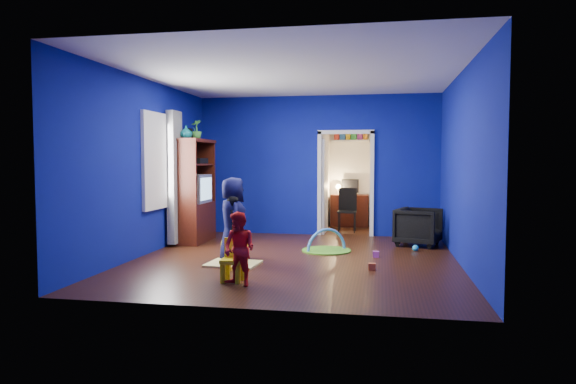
% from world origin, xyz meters
% --- Properties ---
extents(floor, '(5.00, 5.50, 0.01)m').
position_xyz_m(floor, '(0.00, 0.00, 0.00)').
color(floor, black).
rests_on(floor, ground).
extents(ceiling, '(5.00, 5.50, 0.01)m').
position_xyz_m(ceiling, '(0.00, 0.00, 2.90)').
color(ceiling, white).
rests_on(ceiling, wall_back).
extents(wall_back, '(5.00, 0.02, 2.90)m').
position_xyz_m(wall_back, '(0.00, 2.75, 1.45)').
color(wall_back, navy).
rests_on(wall_back, floor).
extents(wall_front, '(5.00, 0.02, 2.90)m').
position_xyz_m(wall_front, '(0.00, -2.75, 1.45)').
color(wall_front, navy).
rests_on(wall_front, floor).
extents(wall_left, '(0.02, 5.50, 2.90)m').
position_xyz_m(wall_left, '(-2.50, 0.00, 1.45)').
color(wall_left, navy).
rests_on(wall_left, floor).
extents(wall_right, '(0.02, 5.50, 2.90)m').
position_xyz_m(wall_right, '(2.50, 0.00, 1.45)').
color(wall_right, navy).
rests_on(wall_right, floor).
extents(alcove, '(1.00, 1.75, 2.50)m').
position_xyz_m(alcove, '(0.60, 3.62, 1.25)').
color(alcove, silver).
rests_on(alcove, floor).
extents(armchair, '(0.95, 0.94, 0.69)m').
position_xyz_m(armchair, '(2.01, 1.70, 0.35)').
color(armchair, black).
rests_on(armchair, floor).
extents(child_black, '(0.34, 0.43, 1.04)m').
position_xyz_m(child_black, '(-0.84, -0.47, 0.52)').
color(child_black, black).
rests_on(child_black, floor).
extents(child_navy, '(0.64, 0.75, 1.30)m').
position_xyz_m(child_navy, '(-0.89, -0.40, 0.65)').
color(child_navy, '#0F163A').
rests_on(child_navy, floor).
extents(toddler_red, '(0.55, 0.50, 0.92)m').
position_xyz_m(toddler_red, '(-0.40, -1.80, 0.46)').
color(toddler_red, '#AD121C').
rests_on(toddler_red, floor).
extents(vase, '(0.30, 0.30, 0.24)m').
position_xyz_m(vase, '(-2.22, 1.10, 2.08)').
color(vase, '#0D5068').
rests_on(vase, tv_armoire).
extents(potted_plant, '(0.29, 0.29, 0.39)m').
position_xyz_m(potted_plant, '(-2.22, 1.62, 2.15)').
color(potted_plant, green).
rests_on(potted_plant, tv_armoire).
extents(tv_armoire, '(0.58, 1.14, 1.96)m').
position_xyz_m(tv_armoire, '(-2.22, 1.40, 0.98)').
color(tv_armoire, '#3E170A').
rests_on(tv_armoire, floor).
extents(crt_tv, '(0.46, 0.70, 0.54)m').
position_xyz_m(crt_tv, '(-2.18, 1.40, 1.02)').
color(crt_tv, silver).
rests_on(crt_tv, tv_armoire).
extents(yellow_blanket, '(0.80, 0.66, 0.03)m').
position_xyz_m(yellow_blanket, '(-0.84, -0.57, 0.01)').
color(yellow_blanket, '#F2E07A').
rests_on(yellow_blanket, floor).
extents(hopper_ball, '(0.44, 0.44, 0.44)m').
position_xyz_m(hopper_ball, '(-0.94, -0.15, 0.22)').
color(hopper_ball, yellow).
rests_on(hopper_ball, floor).
extents(kid_chair, '(0.30, 0.30, 0.50)m').
position_xyz_m(kid_chair, '(-0.55, -1.60, 0.25)').
color(kid_chair, yellow).
rests_on(kid_chair, floor).
extents(play_mat, '(0.85, 0.85, 0.02)m').
position_xyz_m(play_mat, '(0.41, 0.83, 0.01)').
color(play_mat, green).
rests_on(play_mat, floor).
extents(toy_arch, '(0.65, 0.48, 0.76)m').
position_xyz_m(toy_arch, '(0.41, 0.83, 0.02)').
color(toy_arch, '#3F8CD8').
rests_on(toy_arch, floor).
extents(window_left, '(0.03, 0.95, 1.55)m').
position_xyz_m(window_left, '(-2.48, 0.35, 1.55)').
color(window_left, white).
rests_on(window_left, wall_left).
extents(curtain, '(0.14, 0.42, 2.40)m').
position_xyz_m(curtain, '(-2.37, 0.90, 1.25)').
color(curtain, slate).
rests_on(curtain, floor).
extents(doorway, '(1.16, 0.10, 2.10)m').
position_xyz_m(doorway, '(0.60, 2.75, 1.05)').
color(doorway, white).
rests_on(doorway, floor).
extents(study_desk, '(0.88, 0.44, 0.75)m').
position_xyz_m(study_desk, '(0.60, 4.26, 0.38)').
color(study_desk, '#3D140A').
rests_on(study_desk, floor).
extents(desk_monitor, '(0.40, 0.05, 0.32)m').
position_xyz_m(desk_monitor, '(0.60, 4.38, 0.95)').
color(desk_monitor, black).
rests_on(desk_monitor, study_desk).
extents(desk_lamp, '(0.14, 0.14, 0.14)m').
position_xyz_m(desk_lamp, '(0.32, 4.32, 0.93)').
color(desk_lamp, '#FFD88C').
rests_on(desk_lamp, study_desk).
extents(folding_chair, '(0.40, 0.40, 0.92)m').
position_xyz_m(folding_chair, '(0.60, 3.30, 0.46)').
color(folding_chair, black).
rests_on(folding_chair, floor).
extents(book_shelf, '(0.88, 0.24, 0.04)m').
position_xyz_m(book_shelf, '(0.60, 4.37, 2.02)').
color(book_shelf, white).
rests_on(book_shelf, study_desk).
extents(toy_0, '(0.10, 0.08, 0.10)m').
position_xyz_m(toy_0, '(1.21, -0.59, 0.05)').
color(toy_0, '#D34F23').
rests_on(toy_0, floor).
extents(toy_1, '(0.11, 0.11, 0.11)m').
position_xyz_m(toy_1, '(1.92, 1.11, 0.06)').
color(toy_1, '#27A7DD').
rests_on(toy_1, floor).
extents(toy_2, '(0.10, 0.08, 0.10)m').
position_xyz_m(toy_2, '(-0.80, -0.99, 0.05)').
color(toy_2, orange).
rests_on(toy_2, floor).
extents(toy_3, '(0.10, 0.08, 0.10)m').
position_xyz_m(toy_3, '(1.26, 0.40, 0.05)').
color(toy_3, '#B845AA').
rests_on(toy_3, floor).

